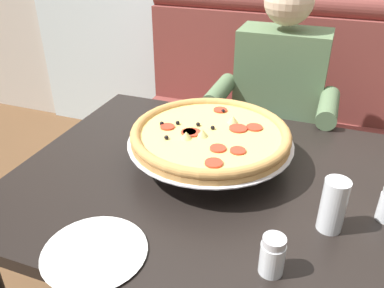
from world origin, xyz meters
TOP-DOWN VIEW (x-y plane):
  - booth_bench at (0.00, 0.96)m, footprint 1.51×0.78m
  - dining_table at (0.00, 0.00)m, footprint 1.27×0.99m
  - diner_main at (0.05, 0.70)m, footprint 0.54×0.64m
  - pizza at (-0.05, 0.08)m, footprint 0.53×0.53m
  - shaker_pepper_flakes at (0.22, -0.31)m, footprint 0.06×0.06m
  - plate_near_left at (-0.19, -0.40)m, footprint 0.26×0.26m
  - drinking_glass at (0.34, -0.12)m, footprint 0.06×0.06m

SIDE VIEW (x-z plane):
  - booth_bench at x=0.00m, z-range -0.17..0.96m
  - dining_table at x=0.00m, z-range 0.29..1.02m
  - diner_main at x=0.05m, z-range 0.07..1.35m
  - plate_near_left at x=-0.19m, z-range 0.74..0.76m
  - shaker_pepper_flakes at x=0.22m, z-range 0.73..0.83m
  - drinking_glass at x=0.34m, z-range 0.73..0.88m
  - pizza at x=-0.05m, z-range 0.77..0.91m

